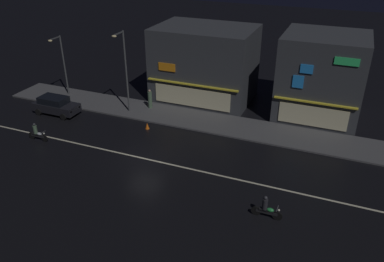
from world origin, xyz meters
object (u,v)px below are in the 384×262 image
(motorcycle_lead, at_px, (37,133))
(traffic_cone, at_px, (147,126))
(streetlamp_west, at_px, (62,61))
(motorcycle_following, at_px, (266,209))
(parked_car_near_kerb, at_px, (56,105))
(pedestrian_on_sidewalk, at_px, (150,99))
(streetlamp_mid, at_px, (124,66))

(motorcycle_lead, relative_size, traffic_cone, 3.45)
(streetlamp_west, bearing_deg, motorcycle_following, -25.41)
(parked_car_near_kerb, relative_size, motorcycle_following, 2.26)
(pedestrian_on_sidewalk, relative_size, motorcycle_lead, 0.97)
(parked_car_near_kerb, height_order, motorcycle_following, parked_car_near_kerb)
(streetlamp_west, xyz_separation_m, streetlamp_mid, (8.02, -1.24, 0.76))
(streetlamp_west, distance_m, pedestrian_on_sidewalk, 9.92)
(streetlamp_west, xyz_separation_m, parked_car_near_kerb, (1.84, -3.87, -2.95))
(pedestrian_on_sidewalk, xyz_separation_m, motorcycle_lead, (-5.68, -9.03, -0.36))
(streetlamp_mid, xyz_separation_m, motorcycle_following, (15.28, -9.82, -3.95))
(streetlamp_mid, bearing_deg, traffic_cone, -34.39)
(streetlamp_mid, bearing_deg, motorcycle_following, -32.74)
(parked_car_near_kerb, bearing_deg, pedestrian_on_sidewalk, -150.79)
(streetlamp_mid, height_order, motorcycle_following, streetlamp_mid)
(streetlamp_west, height_order, pedestrian_on_sidewalk, streetlamp_west)
(streetlamp_west, bearing_deg, streetlamp_mid, -8.81)
(motorcycle_lead, xyz_separation_m, traffic_cone, (7.38, 5.20, -0.36))
(parked_car_near_kerb, bearing_deg, motorcycle_following, 161.47)
(parked_car_near_kerb, xyz_separation_m, motorcycle_following, (21.45, -7.19, -0.24))
(streetlamp_mid, bearing_deg, motorcycle_lead, -119.66)
(motorcycle_lead, distance_m, traffic_cone, 9.04)
(motorcycle_following, bearing_deg, motorcycle_lead, -7.88)
(parked_car_near_kerb, xyz_separation_m, motorcycle_lead, (1.97, -4.75, -0.24))
(pedestrian_on_sidewalk, bearing_deg, traffic_cone, 15.44)
(parked_car_near_kerb, distance_m, traffic_cone, 9.39)
(traffic_cone, bearing_deg, parked_car_near_kerb, -177.23)
(motorcycle_lead, relative_size, motorcycle_following, 1.00)
(motorcycle_lead, xyz_separation_m, motorcycle_following, (19.48, -2.45, 0.00))
(parked_car_near_kerb, bearing_deg, streetlamp_mid, -156.92)
(streetlamp_west, distance_m, traffic_cone, 12.23)
(motorcycle_following, bearing_deg, pedestrian_on_sidewalk, -40.47)
(pedestrian_on_sidewalk, xyz_separation_m, motorcycle_following, (13.80, -11.47, -0.36))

